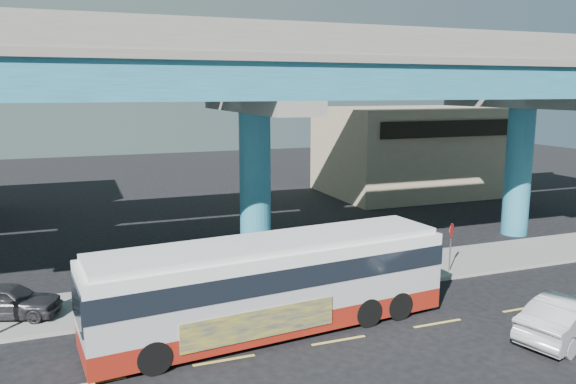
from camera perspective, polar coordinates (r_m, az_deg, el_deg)
name	(u,v)px	position (r m, az deg, el deg)	size (l,w,h in m)	color
ground	(335,337)	(20.06, 4.79, -14.46)	(120.00, 120.00, 0.00)	black
sidewalk	(280,284)	(24.73, -0.78, -9.34)	(70.00, 4.00, 0.15)	gray
lane_markings	(339,340)	(19.81, 5.17, -14.78)	(58.00, 0.12, 0.01)	#D8C64C
viaduct	(253,74)	(26.72, -3.54, 11.90)	(52.00, 12.40, 11.70)	#1F5B77
building_beige	(413,150)	(47.41, 12.56, 4.16)	(14.00, 10.23, 7.00)	tan
transit_bus	(273,281)	(19.84, -1.57, -9.06)	(13.10, 4.08, 3.31)	maroon
sedan	(571,318)	(21.77, 26.78, -11.35)	(4.95, 2.92, 1.54)	#ACACB1
parked_car	(8,301)	(23.36, -26.59, -9.83)	(4.02, 2.66, 1.27)	#2C2B30
stop_sign	(451,237)	(26.77, 16.24, -4.42)	(0.57, 0.44, 2.29)	gray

